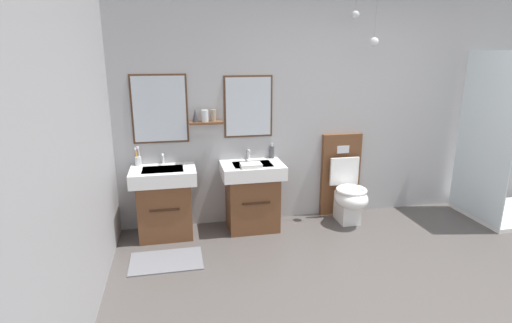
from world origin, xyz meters
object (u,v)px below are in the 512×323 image
at_px(vanity_sink_left, 165,200).
at_px(vanity_sink_right, 252,194).
at_px(shower_tray, 498,185).
at_px(soap_dispenser, 272,152).
at_px(toilet, 345,189).
at_px(toothbrush_cup, 138,160).
at_px(folded_hand_towel, 251,165).

bearing_deg(vanity_sink_left, vanity_sink_right, 0.00).
bearing_deg(vanity_sink_left, shower_tray, -4.61).
distance_m(soap_dispenser, shower_tray, 2.72).
bearing_deg(toilet, toothbrush_cup, 176.05).
relative_size(vanity_sink_left, soap_dispenser, 4.28).
bearing_deg(toothbrush_cup, vanity_sink_right, -8.19).
xyz_separation_m(soap_dispenser, shower_tray, (2.64, -0.50, -0.42)).
bearing_deg(vanity_sink_right, toothbrush_cup, 171.81).
height_order(vanity_sink_left, vanity_sink_right, same).
bearing_deg(folded_hand_towel, toothbrush_cup, 164.40).
relative_size(toothbrush_cup, shower_tray, 0.11).
height_order(vanity_sink_left, toothbrush_cup, toothbrush_cup).
xyz_separation_m(toilet, soap_dispenser, (-0.86, 0.17, 0.45)).
distance_m(toothbrush_cup, soap_dispenser, 1.48).
bearing_deg(folded_hand_towel, soap_dispenser, 47.54).
distance_m(vanity_sink_left, folded_hand_towel, 1.00).
relative_size(toilet, shower_tray, 0.51).
bearing_deg(soap_dispenser, vanity_sink_left, -171.43).
distance_m(vanity_sink_right, toothbrush_cup, 1.29).
relative_size(vanity_sink_left, vanity_sink_right, 1.00).
bearing_deg(toothbrush_cup, folded_hand_towel, -15.60).
xyz_separation_m(soap_dispenser, folded_hand_towel, (-0.31, -0.34, -0.05)).
distance_m(toothbrush_cup, folded_hand_towel, 1.22).
height_order(vanity_sink_right, soap_dispenser, soap_dispenser).
xyz_separation_m(toilet, shower_tray, (1.79, -0.32, 0.03)).
height_order(vanity_sink_right, toilet, toilet).
bearing_deg(vanity_sink_right, shower_tray, -6.11).
distance_m(toilet, soap_dispenser, 0.98).
xyz_separation_m(vanity_sink_left, shower_tray, (3.86, -0.31, 0.00)).
xyz_separation_m(toothbrush_cup, folded_hand_towel, (1.17, -0.33, -0.04)).
height_order(toothbrush_cup, shower_tray, shower_tray).
distance_m(soap_dispenser, folded_hand_towel, 0.46).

